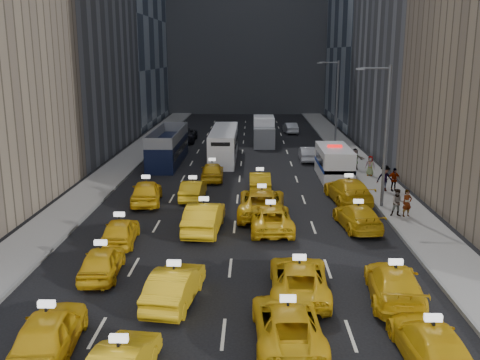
% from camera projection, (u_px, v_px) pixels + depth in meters
% --- Properties ---
extents(ground, '(160.00, 160.00, 0.00)m').
position_uv_depth(ground, '(228.00, 286.00, 22.80)').
color(ground, black).
rests_on(ground, ground).
extents(sidewalk_west, '(3.00, 90.00, 0.15)m').
position_uv_depth(sidewalk_west, '(123.00, 164.00, 47.34)').
color(sidewalk_west, gray).
rests_on(sidewalk_west, ground).
extents(sidewalk_east, '(3.00, 90.00, 0.15)m').
position_uv_depth(sidewalk_east, '(360.00, 166.00, 46.86)').
color(sidewalk_east, gray).
rests_on(sidewalk_east, ground).
extents(curb_west, '(0.15, 90.00, 0.18)m').
position_uv_depth(curb_west, '(139.00, 164.00, 47.30)').
color(curb_west, slate).
rests_on(curb_west, ground).
extents(curb_east, '(0.15, 90.00, 0.18)m').
position_uv_depth(curb_east, '(344.00, 165.00, 46.89)').
color(curb_east, slate).
rests_on(curb_east, ground).
extents(streetlight_near, '(2.15, 0.22, 9.00)m').
position_uv_depth(streetlight_near, '(384.00, 132.00, 33.13)').
color(streetlight_near, '#595B60').
rests_on(streetlight_near, ground).
extents(streetlight_far, '(2.15, 0.22, 9.00)m').
position_uv_depth(streetlight_far, '(336.00, 103.00, 52.58)').
color(streetlight_far, '#595B60').
rests_on(streetlight_far, ground).
extents(taxi_0, '(2.18, 4.63, 1.53)m').
position_uv_depth(taxi_0, '(49.00, 331.00, 17.58)').
color(taxi_0, gold).
rests_on(taxi_0, ground).
extents(taxi_2, '(2.48, 5.02, 1.37)m').
position_uv_depth(taxi_2, '(287.00, 323.00, 18.31)').
color(taxi_2, gold).
rests_on(taxi_2, ground).
extents(taxi_3, '(2.04, 4.68, 1.34)m').
position_uv_depth(taxi_3, '(431.00, 343.00, 17.05)').
color(taxi_3, gold).
rests_on(taxi_3, ground).
extents(taxi_4, '(1.88, 4.09, 1.36)m').
position_uv_depth(taxi_4, '(102.00, 262.00, 23.68)').
color(taxi_4, gold).
rests_on(taxi_4, ground).
extents(taxi_5, '(2.12, 4.60, 1.46)m').
position_uv_depth(taxi_5, '(175.00, 285.00, 21.14)').
color(taxi_5, gold).
rests_on(taxi_5, ground).
extents(taxi_6, '(2.54, 5.17, 1.41)m').
position_uv_depth(taxi_6, '(299.00, 278.00, 21.85)').
color(taxi_6, gold).
rests_on(taxi_6, ground).
extents(taxi_7, '(2.52, 5.13, 1.44)m').
position_uv_depth(taxi_7, '(394.00, 284.00, 21.32)').
color(taxi_7, gold).
rests_on(taxi_7, ground).
extents(taxi_8, '(1.92, 4.18, 1.39)m').
position_uv_depth(taxi_8, '(120.00, 231.00, 27.70)').
color(taxi_8, gold).
rests_on(taxi_8, ground).
extents(taxi_9, '(2.09, 5.18, 1.67)m').
position_uv_depth(taxi_9, '(204.00, 217.00, 29.62)').
color(taxi_9, gold).
rests_on(taxi_9, ground).
extents(taxi_10, '(2.56, 5.15, 1.40)m').
position_uv_depth(taxi_10, '(270.00, 218.00, 29.90)').
color(taxi_10, gold).
rests_on(taxi_10, ground).
extents(taxi_11, '(2.46, 4.90, 1.37)m').
position_uv_depth(taxi_11, '(358.00, 217.00, 30.20)').
color(taxi_11, gold).
rests_on(taxi_11, ground).
extents(taxi_12, '(2.36, 4.84, 1.59)m').
position_uv_depth(taxi_12, '(146.00, 192.00, 35.17)').
color(taxi_12, gold).
rests_on(taxi_12, ground).
extents(taxi_13, '(1.55, 4.08, 1.33)m').
position_uv_depth(taxi_13, '(193.00, 190.00, 36.14)').
color(taxi_13, gold).
rests_on(taxi_13, ground).
extents(taxi_14, '(2.94, 6.03, 1.65)m').
position_uv_depth(taxi_14, '(262.00, 202.00, 32.54)').
color(taxi_14, gold).
rests_on(taxi_14, ground).
extents(taxi_15, '(2.84, 5.78, 1.62)m').
position_uv_depth(taxi_15, '(348.00, 190.00, 35.46)').
color(taxi_15, gold).
rests_on(taxi_15, ground).
extents(taxi_16, '(1.87, 4.29, 1.44)m').
position_uv_depth(taxi_16, '(212.00, 171.00, 41.64)').
color(taxi_16, gold).
rests_on(taxi_16, ground).
extents(taxi_17, '(1.55, 4.27, 1.40)m').
position_uv_depth(taxi_17, '(260.00, 182.00, 38.39)').
color(taxi_17, gold).
rests_on(taxi_17, ground).
extents(nypd_van, '(3.12, 6.40, 2.64)m').
position_uv_depth(nypd_van, '(334.00, 163.00, 42.43)').
color(nypd_van, white).
rests_on(nypd_van, ground).
extents(double_decker, '(2.67, 10.45, 3.02)m').
position_uv_depth(double_decker, '(168.00, 147.00, 48.08)').
color(double_decker, black).
rests_on(double_decker, ground).
extents(city_bus, '(2.85, 11.05, 2.83)m').
position_uv_depth(city_bus, '(224.00, 144.00, 49.80)').
color(city_bus, white).
rests_on(city_bus, ground).
extents(box_truck, '(2.40, 6.51, 2.95)m').
position_uv_depth(box_truck, '(264.00, 131.00, 57.72)').
color(box_truck, white).
rests_on(box_truck, ground).
extents(misc_car_0, '(1.45, 4.05, 1.33)m').
position_uv_depth(misc_car_0, '(308.00, 154.00, 49.16)').
color(misc_car_0, '#B1B2B9').
rests_on(misc_car_0, ground).
extents(misc_car_1, '(2.79, 5.89, 1.62)m').
position_uv_depth(misc_car_1, '(184.00, 134.00, 59.87)').
color(misc_car_1, black).
rests_on(misc_car_1, ground).
extents(misc_car_2, '(2.51, 4.94, 1.38)m').
position_uv_depth(misc_car_2, '(266.00, 125.00, 68.68)').
color(misc_car_2, gray).
rests_on(misc_car_2, ground).
extents(misc_car_3, '(2.13, 4.35, 1.43)m').
position_uv_depth(misc_car_3, '(221.00, 130.00, 64.19)').
color(misc_car_3, black).
rests_on(misc_car_3, ground).
extents(misc_car_4, '(1.79, 4.18, 1.34)m').
position_uv_depth(misc_car_4, '(290.00, 128.00, 66.15)').
color(misc_car_4, '#B3B7BB').
rests_on(misc_car_4, ground).
extents(pedestrian_0, '(0.69, 0.55, 1.65)m').
position_uv_depth(pedestrian_0, '(407.00, 203.00, 31.86)').
color(pedestrian_0, gray).
rests_on(pedestrian_0, sidewalk_east).
extents(pedestrian_1, '(0.86, 0.54, 1.67)m').
position_uv_depth(pedestrian_1, '(398.00, 203.00, 31.89)').
color(pedestrian_1, gray).
rests_on(pedestrian_1, sidewalk_east).
extents(pedestrian_2, '(1.25, 0.63, 1.86)m').
position_uv_depth(pedestrian_2, '(385.00, 178.00, 37.73)').
color(pedestrian_2, gray).
rests_on(pedestrian_2, sidewalk_east).
extents(pedestrian_3, '(1.03, 0.60, 1.66)m').
position_uv_depth(pedestrian_3, '(394.00, 179.00, 37.80)').
color(pedestrian_3, gray).
rests_on(pedestrian_3, sidewalk_east).
extents(pedestrian_4, '(0.88, 0.70, 1.58)m').
position_uv_depth(pedestrian_4, '(370.00, 166.00, 42.58)').
color(pedestrian_4, gray).
rests_on(pedestrian_4, sidewalk_east).
extents(pedestrian_5, '(1.70, 0.91, 1.76)m').
position_uv_depth(pedestrian_5, '(355.00, 159.00, 44.89)').
color(pedestrian_5, gray).
rests_on(pedestrian_5, sidewalk_east).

